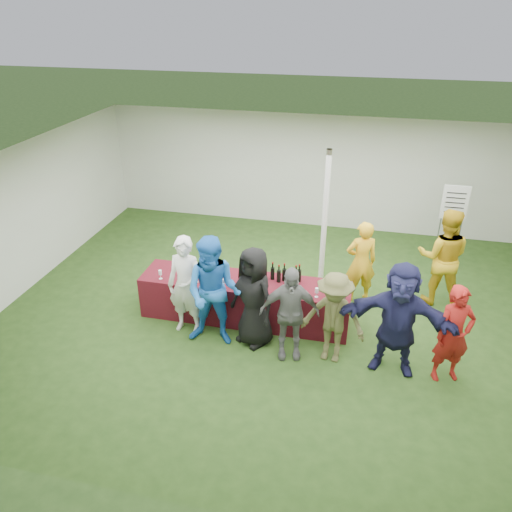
% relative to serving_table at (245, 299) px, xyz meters
% --- Properties ---
extents(ground, '(60.00, 60.00, 0.00)m').
position_rel_serving_table_xyz_m(ground, '(0.66, 0.28, -0.38)').
color(ground, '#284719').
rests_on(ground, ground).
extents(tent, '(10.00, 10.00, 10.00)m').
position_rel_serving_table_xyz_m(tent, '(1.16, 1.48, 0.98)').
color(tent, white).
rests_on(tent, ground).
extents(serving_table, '(3.60, 0.80, 0.75)m').
position_rel_serving_table_xyz_m(serving_table, '(0.00, 0.00, 0.00)').
color(serving_table, maroon).
rests_on(serving_table, ground).
extents(wine_bottles, '(0.64, 0.16, 0.32)m').
position_rel_serving_table_xyz_m(wine_bottles, '(0.63, 0.15, 0.50)').
color(wine_bottles, black).
rests_on(wine_bottles, serving_table).
extents(wine_glasses, '(2.73, 0.14, 0.16)m').
position_rel_serving_table_xyz_m(wine_glasses, '(-0.40, -0.26, 0.49)').
color(wine_glasses, silver).
rests_on(wine_glasses, serving_table).
extents(water_bottle, '(0.07, 0.07, 0.23)m').
position_rel_serving_table_xyz_m(water_bottle, '(0.13, 0.08, 0.48)').
color(water_bottle, silver).
rests_on(water_bottle, serving_table).
extents(bar_towel, '(0.25, 0.18, 0.03)m').
position_rel_serving_table_xyz_m(bar_towel, '(1.54, 0.05, 0.39)').
color(bar_towel, white).
rests_on(bar_towel, serving_table).
extents(dump_bucket, '(0.24, 0.24, 0.18)m').
position_rel_serving_table_xyz_m(dump_bucket, '(1.60, -0.22, 0.46)').
color(dump_bucket, slate).
rests_on(dump_bucket, serving_table).
extents(wine_list_sign, '(0.50, 0.03, 1.80)m').
position_rel_serving_table_xyz_m(wine_list_sign, '(3.59, 2.72, 0.94)').
color(wine_list_sign, slate).
rests_on(wine_list_sign, ground).
extents(staff_pourer, '(0.67, 0.55, 1.58)m').
position_rel_serving_table_xyz_m(staff_pourer, '(1.90, 1.06, 0.41)').
color(staff_pourer, gold).
rests_on(staff_pourer, ground).
extents(staff_back, '(0.95, 0.77, 1.84)m').
position_rel_serving_table_xyz_m(staff_back, '(3.31, 1.33, 0.54)').
color(staff_back, gold).
rests_on(staff_back, ground).
extents(customer_0, '(0.66, 0.46, 1.73)m').
position_rel_serving_table_xyz_m(customer_0, '(-0.84, -0.56, 0.49)').
color(customer_0, silver).
rests_on(customer_0, ground).
extents(customer_1, '(0.93, 0.73, 1.87)m').
position_rel_serving_table_xyz_m(customer_1, '(-0.30, -0.76, 0.56)').
color(customer_1, blue).
rests_on(customer_1, ground).
extents(customer_2, '(0.98, 0.89, 1.69)m').
position_rel_serving_table_xyz_m(customer_2, '(0.30, -0.61, 0.47)').
color(customer_2, black).
rests_on(customer_2, ground).
extents(customer_3, '(0.97, 0.56, 1.56)m').
position_rel_serving_table_xyz_m(customer_3, '(0.91, -0.84, 0.41)').
color(customer_3, slate).
rests_on(customer_3, ground).
extents(customer_4, '(1.05, 0.70, 1.51)m').
position_rel_serving_table_xyz_m(customer_4, '(1.58, -0.78, 0.38)').
color(customer_4, brown).
rests_on(customer_4, ground).
extents(customer_5, '(1.71, 0.69, 1.80)m').
position_rel_serving_table_xyz_m(customer_5, '(2.50, -0.79, 0.52)').
color(customer_5, '#1D1D46').
rests_on(customer_5, ground).
extents(customer_6, '(0.66, 0.54, 1.55)m').
position_rel_serving_table_xyz_m(customer_6, '(3.28, -0.83, 0.40)').
color(customer_6, '#A01814').
rests_on(customer_6, ground).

